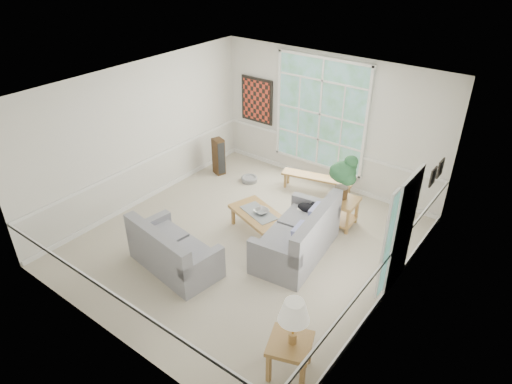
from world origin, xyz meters
TOP-DOWN VIEW (x-y plane):
  - floor at (0.00, 0.00)m, footprint 5.50×6.00m
  - ceiling at (0.00, 0.00)m, footprint 5.50×6.00m
  - wall_back at (0.00, 3.00)m, footprint 5.50×0.02m
  - wall_front at (0.00, -3.00)m, footprint 5.50×0.02m
  - wall_left at (-2.75, 0.00)m, footprint 0.02×6.00m
  - wall_right at (2.75, 0.00)m, footprint 0.02×6.00m
  - window_back at (-0.20, 2.96)m, footprint 2.30×0.08m
  - entry_door at (2.71, 0.60)m, footprint 0.08×0.90m
  - door_sidelight at (2.71, -0.03)m, footprint 0.08×0.26m
  - wall_art at (-1.95, 2.95)m, footprint 0.90×0.06m
  - wall_frame_near at (2.71, 1.75)m, footprint 0.04×0.26m
  - wall_frame_far at (2.71, 2.15)m, footprint 0.04×0.26m
  - loveseat_right at (0.96, 0.28)m, footprint 1.20×1.99m
  - loveseat_front at (-0.54, -1.31)m, footprint 1.78×1.09m
  - coffee_table at (0.01, 0.40)m, footprint 1.36×1.01m
  - pewter_bowl at (0.05, 0.44)m, footprint 0.39×0.39m
  - window_bench at (0.10, 2.48)m, footprint 1.65×0.70m
  - end_table at (1.17, 1.62)m, footprint 0.64×0.64m
  - houseplant at (1.10, 1.67)m, footprint 0.54×0.54m
  - side_table at (2.29, -1.97)m, footprint 0.72×0.72m
  - table_lamp at (2.31, -1.95)m, footprint 0.58×0.58m
  - pet_bed at (-1.40, 1.94)m, footprint 0.41×0.41m
  - floor_speaker at (-2.25, 1.82)m, footprint 0.34×0.30m
  - cat at (0.76, 0.92)m, footprint 0.42×0.35m

SIDE VIEW (x-z plane):
  - floor at x=0.00m, z-range -0.01..0.00m
  - pet_bed at x=-1.40m, z-range 0.00..0.12m
  - window_bench at x=0.10m, z-range 0.00..0.38m
  - coffee_table at x=0.01m, z-range 0.00..0.45m
  - side_table at x=2.29m, z-range 0.00..0.57m
  - end_table at x=1.17m, z-range 0.00..0.59m
  - floor_speaker at x=-2.25m, z-range 0.00..0.90m
  - loveseat_front at x=-0.54m, z-range 0.00..0.91m
  - pewter_bowl at x=0.05m, z-range 0.45..0.53m
  - loveseat_right at x=0.96m, z-range 0.00..1.02m
  - cat at x=0.76m, z-range 0.52..0.69m
  - table_lamp at x=2.31m, z-range 0.57..1.28m
  - entry_door at x=2.71m, z-range 0.00..2.10m
  - houseplant at x=1.10m, z-range 0.59..1.51m
  - door_sidelight at x=2.71m, z-range 0.20..2.10m
  - wall_back at x=0.00m, z-range 0.00..3.00m
  - wall_front at x=0.00m, z-range 0.00..3.00m
  - wall_left at x=-2.75m, z-range 0.00..3.00m
  - wall_right at x=2.75m, z-range 0.00..3.00m
  - wall_frame_near at x=2.71m, z-range 1.39..1.71m
  - wall_frame_far at x=2.71m, z-range 1.39..1.71m
  - wall_art at x=-1.95m, z-range 1.05..2.15m
  - window_back at x=-0.20m, z-range 0.45..2.85m
  - ceiling at x=0.00m, z-range 2.99..3.01m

